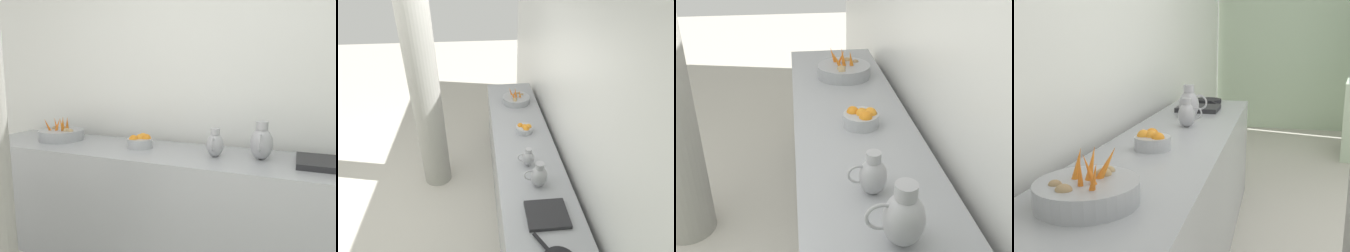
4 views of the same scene
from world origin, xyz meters
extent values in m
cube|color=#9EA0A5|center=(-1.50, -0.13, 0.44)|extent=(0.67, 3.32, 0.88)
cylinder|color=#9EA0A5|center=(-1.54, -1.15, 0.93)|extent=(0.38, 0.38, 0.09)
torus|color=#9EA0A5|center=(-1.54, -1.15, 0.89)|extent=(0.22, 0.22, 0.01)
cone|color=orange|center=(-1.54, -1.12, 1.02)|extent=(0.07, 0.07, 0.16)
cone|color=orange|center=(-1.59, -1.12, 1.01)|extent=(0.07, 0.07, 0.15)
cone|color=orange|center=(-1.54, -1.20, 1.01)|extent=(0.05, 0.05, 0.13)
cone|color=orange|center=(-1.49, -1.09, 1.02)|extent=(0.10, 0.07, 0.15)
cone|color=orange|center=(-1.52, -1.17, 1.01)|extent=(0.08, 0.04, 0.14)
cone|color=orange|center=(-1.47, -1.23, 1.01)|extent=(0.08, 0.07, 0.14)
ellipsoid|color=tan|center=(-1.51, -1.07, 0.97)|extent=(0.06, 0.05, 0.05)
ellipsoid|color=#9E7F56|center=(-1.64, -1.21, 0.97)|extent=(0.05, 0.04, 0.04)
ellipsoid|color=tan|center=(-1.51, -1.02, 0.97)|extent=(0.05, 0.04, 0.04)
ellipsoid|color=#9E7F56|center=(-1.58, -1.25, 0.97)|extent=(0.06, 0.05, 0.04)
cylinder|color=#ADAFB5|center=(-1.54, -0.37, 0.92)|extent=(0.20, 0.20, 0.07)
sphere|color=orange|center=(-1.54, -0.37, 0.95)|extent=(0.07, 0.07, 0.07)
sphere|color=orange|center=(-1.59, -0.37, 0.95)|extent=(0.07, 0.07, 0.07)
sphere|color=orange|center=(-1.56, -0.33, 0.95)|extent=(0.08, 0.08, 0.08)
sphere|color=orange|center=(-1.50, -0.41, 0.95)|extent=(0.07, 0.07, 0.07)
ellipsoid|color=#A3A3A8|center=(-1.54, 0.53, 0.99)|extent=(0.15, 0.15, 0.21)
cylinder|color=#A3A3A8|center=(-1.54, 0.53, 1.11)|extent=(0.08, 0.08, 0.06)
torus|color=#A3A3A8|center=(-1.45, 0.53, 1.01)|extent=(0.11, 0.01, 0.11)
ellipsoid|color=#A3A3A8|center=(-1.49, 0.23, 0.97)|extent=(0.12, 0.12, 0.16)
cylinder|color=#A3A3A8|center=(-1.49, 0.23, 1.06)|extent=(0.06, 0.06, 0.04)
torus|color=#A3A3A8|center=(-1.42, 0.23, 0.98)|extent=(0.09, 0.01, 0.09)
camera|label=1|loc=(0.51, 0.73, 1.41)|focal=32.64mm
camera|label=2|loc=(-1.04, 2.49, 2.77)|focal=31.17mm
camera|label=3|loc=(-1.19, 1.55, 1.91)|focal=42.35mm
camera|label=4|loc=(-0.89, -2.42, 1.47)|focal=43.80mm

